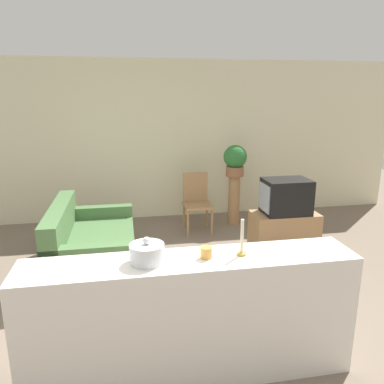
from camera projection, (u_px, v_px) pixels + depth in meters
name	position (u px, v px, depth m)	size (l,w,h in m)	color
ground_plane	(181.00, 330.00, 3.48)	(14.00, 14.00, 0.00)	#756656
wall_back	(150.00, 141.00, 6.40)	(9.00, 0.06, 2.70)	beige
couch	(90.00, 246.00, 4.70)	(0.99, 1.61, 0.82)	#476B3D
tv_stand	(284.00, 231.00, 5.28)	(0.91, 0.47, 0.52)	#9E754C
television	(286.00, 196.00, 5.15)	(0.63, 0.45, 0.48)	black
wooden_chair	(197.00, 200.00, 5.94)	(0.44, 0.44, 0.92)	#9E754C
plant_stand	(234.00, 200.00, 6.26)	(0.19, 0.19, 0.83)	#9E754C
potted_plant	(235.00, 160.00, 6.09)	(0.38, 0.38, 0.51)	#8E5B3D
foreground_counter	(191.00, 318.00, 2.83)	(2.47, 0.44, 0.97)	white
decorative_bowl	(147.00, 253.00, 2.63)	(0.25, 0.25, 0.19)	silver
candle_jar	(206.00, 252.00, 2.71)	(0.09, 0.09, 0.08)	gold
candlestick	(242.00, 243.00, 2.74)	(0.07, 0.07, 0.28)	#B7933D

